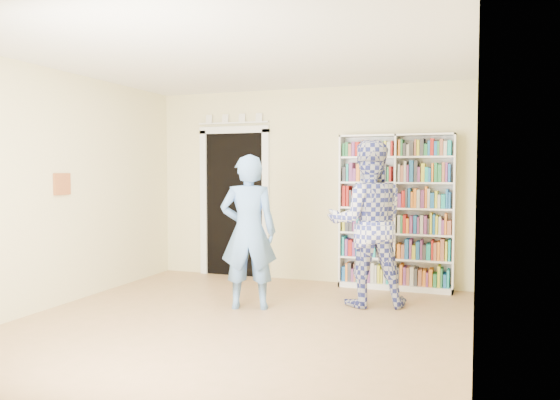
% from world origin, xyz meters
% --- Properties ---
extents(floor, '(5.00, 5.00, 0.00)m').
position_xyz_m(floor, '(0.00, 0.00, 0.00)').
color(floor, '#A17C4D').
rests_on(floor, ground).
extents(ceiling, '(5.00, 5.00, 0.00)m').
position_xyz_m(ceiling, '(0.00, 0.00, 2.70)').
color(ceiling, white).
rests_on(ceiling, wall_back).
extents(wall_back, '(4.50, 0.00, 4.50)m').
position_xyz_m(wall_back, '(0.00, 2.50, 1.35)').
color(wall_back, beige).
rests_on(wall_back, floor).
extents(wall_left, '(0.00, 5.00, 5.00)m').
position_xyz_m(wall_left, '(-2.25, 0.00, 1.35)').
color(wall_left, beige).
rests_on(wall_left, floor).
extents(wall_right, '(0.00, 5.00, 5.00)m').
position_xyz_m(wall_right, '(2.25, 0.00, 1.35)').
color(wall_right, beige).
rests_on(wall_right, floor).
extents(bookshelf, '(1.47, 0.28, 2.02)m').
position_xyz_m(bookshelf, '(1.27, 2.34, 1.02)').
color(bookshelf, white).
rests_on(bookshelf, floor).
extents(doorway, '(1.10, 0.08, 2.43)m').
position_xyz_m(doorway, '(-1.10, 2.48, 1.18)').
color(doorway, black).
rests_on(doorway, floor).
extents(wall_art, '(0.03, 0.25, 0.25)m').
position_xyz_m(wall_art, '(-2.23, 0.20, 1.40)').
color(wall_art, brown).
rests_on(wall_art, wall_left).
extents(man_blue, '(0.73, 0.59, 1.73)m').
position_xyz_m(man_blue, '(-0.15, 0.77, 0.87)').
color(man_blue, '#5D8CCF').
rests_on(man_blue, floor).
extents(man_plaid, '(1.10, 0.97, 1.90)m').
position_xyz_m(man_plaid, '(1.08, 1.36, 0.95)').
color(man_plaid, '#2F3892').
rests_on(man_plaid, floor).
extents(paper_sheet, '(0.18, 0.11, 0.29)m').
position_xyz_m(paper_sheet, '(1.21, 1.16, 0.99)').
color(paper_sheet, white).
rests_on(paper_sheet, man_plaid).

